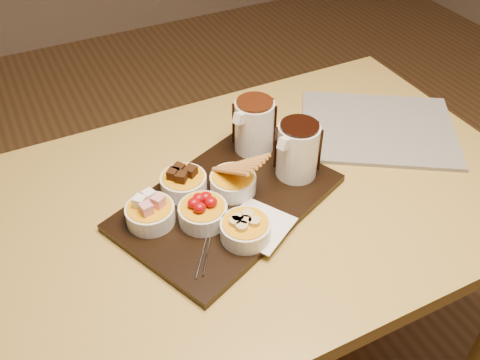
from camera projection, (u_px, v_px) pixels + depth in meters
name	position (u px, v px, depth m)	size (l,w,h in m)	color
dining_table	(261.00, 222.00, 1.25)	(1.20, 0.80, 0.75)	#B39342
serving_board	(228.00, 202.00, 1.15)	(0.46, 0.30, 0.02)	black
napkin	(258.00, 225.00, 1.08)	(0.12, 0.12, 0.00)	white
bowl_marshmallows	(150.00, 214.00, 1.08)	(0.10, 0.10, 0.04)	silver
bowl_cake	(184.00, 184.00, 1.15)	(0.10, 0.10, 0.04)	silver
bowl_strawberries	(203.00, 214.00, 1.08)	(0.10, 0.10, 0.04)	silver
bowl_biscotti	(233.00, 183.00, 1.15)	(0.10, 0.10, 0.04)	silver
bowl_bananas	(245.00, 230.00, 1.04)	(0.10, 0.10, 0.04)	silver
pitcher_dark_chocolate	(298.00, 151.00, 1.16)	(0.09, 0.09, 0.13)	silver
pitcher_milk_chocolate	(254.00, 127.00, 1.23)	(0.09, 0.09, 0.13)	silver
fondue_skewers	(209.00, 228.00, 1.07)	(0.26, 0.03, 0.01)	silver
newspaper	(378.00, 128.00, 1.36)	(0.38, 0.31, 0.01)	beige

